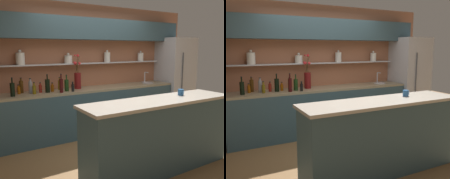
% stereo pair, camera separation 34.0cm
% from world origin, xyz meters
% --- Properties ---
extents(ground_plane, '(12.00, 12.00, 0.00)m').
position_xyz_m(ground_plane, '(0.00, 0.00, 0.00)').
color(ground_plane, brown).
extents(back_wall_unit, '(5.20, 0.44, 2.60)m').
position_xyz_m(back_wall_unit, '(-0.00, 1.53, 1.55)').
color(back_wall_unit, '#A86647').
rests_on(back_wall_unit, ground_plane).
extents(back_counter_unit, '(3.72, 0.62, 0.92)m').
position_xyz_m(back_counter_unit, '(-0.04, 1.24, 0.46)').
color(back_counter_unit, '#334C56').
rests_on(back_counter_unit, ground_plane).
extents(island_counter, '(2.31, 0.61, 1.02)m').
position_xyz_m(island_counter, '(0.00, -0.70, 0.51)').
color(island_counter, '#334C56').
rests_on(island_counter, ground_plane).
extents(refrigerator, '(0.76, 0.73, 1.96)m').
position_xyz_m(refrigerator, '(2.22, 1.20, 0.98)').
color(refrigerator, '#B7B7BC').
rests_on(refrigerator, ground_plane).
extents(flower_vase, '(0.16, 0.14, 0.68)m').
position_xyz_m(flower_vase, '(-0.33, 1.32, 1.13)').
color(flower_vase, maroon).
rests_on(flower_vase, back_counter_unit).
extents(sink_fixture, '(0.27, 0.27, 0.25)m').
position_xyz_m(sink_fixture, '(1.38, 1.25, 0.95)').
color(sink_fixture, '#B7B7BC').
rests_on(sink_fixture, back_counter_unit).
extents(bottle_oil_0, '(0.06, 0.06, 0.21)m').
position_xyz_m(bottle_oil_0, '(-1.22, 1.18, 1.00)').
color(bottle_oil_0, brown).
rests_on(bottle_oil_0, back_counter_unit).
extents(bottle_wine_1, '(0.07, 0.07, 0.34)m').
position_xyz_m(bottle_wine_1, '(-0.76, 1.08, 1.05)').
color(bottle_wine_1, '#380C0C').
rests_on(bottle_wine_1, back_counter_unit).
extents(bottle_spirit_2, '(0.07, 0.07, 0.27)m').
position_xyz_m(bottle_spirit_2, '(-1.26, 1.27, 1.03)').
color(bottle_spirit_2, gray).
rests_on(bottle_spirit_2, back_counter_unit).
extents(bottle_sauce_3, '(0.05, 0.05, 0.19)m').
position_xyz_m(bottle_sauce_3, '(-0.55, 1.06, 1.00)').
color(bottle_sauce_3, black).
rests_on(bottle_sauce_3, back_counter_unit).
extents(bottle_oil_4, '(0.06, 0.06, 0.25)m').
position_xyz_m(bottle_oil_4, '(-0.68, 1.37, 1.02)').
color(bottle_oil_4, brown).
rests_on(bottle_oil_4, back_counter_unit).
extents(bottle_wine_5, '(0.08, 0.08, 0.31)m').
position_xyz_m(bottle_wine_5, '(-0.62, 1.17, 1.03)').
color(bottle_wine_5, '#193814').
rests_on(bottle_wine_5, back_counter_unit).
extents(bottle_sauce_6, '(0.06, 0.06, 0.17)m').
position_xyz_m(bottle_sauce_6, '(-0.86, 1.27, 0.99)').
color(bottle_sauce_6, '#9E4C0A').
rests_on(bottle_sauce_6, back_counter_unit).
extents(bottle_wine_7, '(0.08, 0.08, 0.32)m').
position_xyz_m(bottle_wine_7, '(-1.58, 1.15, 1.04)').
color(bottle_wine_7, black).
rests_on(bottle_wine_7, back_counter_unit).
extents(bottle_sauce_8, '(0.06, 0.06, 0.19)m').
position_xyz_m(bottle_sauce_8, '(-1.08, 1.28, 1.00)').
color(bottle_sauce_8, maroon).
rests_on(bottle_sauce_8, back_counter_unit).
extents(bottle_spirit_9, '(0.07, 0.07, 0.28)m').
position_xyz_m(bottle_spirit_9, '(-1.39, 1.41, 1.04)').
color(bottle_spirit_9, '#4C2D0C').
rests_on(bottle_spirit_9, back_counter_unit).
extents(bottle_wine_10, '(0.08, 0.08, 0.33)m').
position_xyz_m(bottle_wine_10, '(-0.97, 1.22, 1.05)').
color(bottle_wine_10, black).
rests_on(bottle_wine_10, back_counter_unit).
extents(bottle_sauce_11, '(0.05, 0.05, 0.17)m').
position_xyz_m(bottle_sauce_11, '(-1.45, 1.31, 0.99)').
color(bottle_sauce_11, '#9E4C0A').
rests_on(bottle_sauce_11, back_counter_unit).
extents(coffee_mug, '(0.10, 0.08, 0.09)m').
position_xyz_m(coffee_mug, '(0.47, -0.63, 1.07)').
color(coffee_mug, '#235184').
rests_on(coffee_mug, island_counter).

